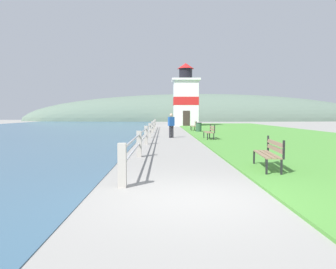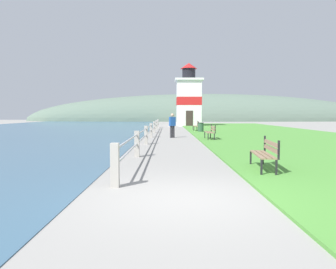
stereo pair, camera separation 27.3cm
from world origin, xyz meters
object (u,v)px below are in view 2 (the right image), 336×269
at_px(lighthouse, 188,99).
at_px(person_strolling, 172,125).
at_px(park_bench_midway, 210,131).
at_px(trash_bin, 200,127).
at_px(park_bench_near, 265,152).
at_px(park_bench_far, 196,125).

relative_size(lighthouse, person_strolling, 5.06).
bearing_deg(lighthouse, park_bench_midway, -90.23).
bearing_deg(person_strolling, trash_bin, -49.57).
bearing_deg(lighthouse, park_bench_near, -89.98).
bearing_deg(trash_bin, person_strolling, -111.57).
height_order(park_bench_midway, person_strolling, person_strolling).
bearing_deg(park_bench_far, lighthouse, -89.06).
distance_m(park_bench_far, person_strolling, 8.70).
xyz_separation_m(lighthouse, trash_bin, (0.10, -15.08, -3.11)).
xyz_separation_m(person_strolling, trash_bin, (2.55, 6.45, -0.46)).
xyz_separation_m(park_bench_far, person_strolling, (-2.35, -8.37, 0.35)).
distance_m(park_bench_near, park_bench_far, 21.18).
height_order(park_bench_midway, trash_bin, park_bench_midway).
distance_m(park_bench_midway, lighthouse, 23.54).
bearing_deg(park_bench_near, person_strolling, -73.49).
height_order(lighthouse, person_strolling, lighthouse).
relative_size(park_bench_near, lighthouse, 0.23).
relative_size(park_bench_midway, lighthouse, 0.20).
bearing_deg(park_bench_far, trash_bin, 97.42).
relative_size(park_bench_far, trash_bin, 2.03).
relative_size(person_strolling, trash_bin, 1.94).
height_order(person_strolling, trash_bin, person_strolling).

